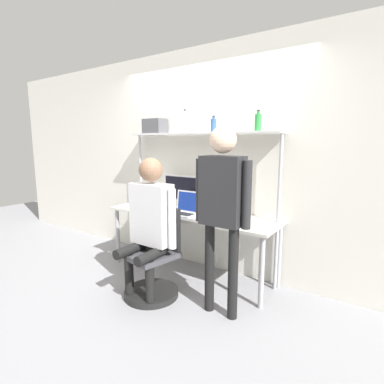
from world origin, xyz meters
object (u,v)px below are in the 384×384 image
(office_chair, at_px, (154,269))
(laptop, at_px, (186,207))
(person_standing, at_px, (222,198))
(person_seated, at_px, (149,217))
(monitor, at_px, (181,190))
(bottle_green, at_px, (258,122))
(storage_box, at_px, (155,126))
(cell_phone, at_px, (201,217))
(bottle_blue, at_px, (214,125))
(bottle_clear, at_px, (185,123))

(office_chair, bearing_deg, laptop, 92.12)
(person_standing, bearing_deg, person_seated, -170.74)
(monitor, xyz_separation_m, office_chair, (0.25, -0.81, -0.69))
(bottle_green, height_order, storage_box, bottle_green)
(storage_box, bearing_deg, cell_phone, -18.55)
(storage_box, bearing_deg, laptop, -19.47)
(cell_phone, xyz_separation_m, bottle_blue, (-0.04, 0.31, 1.01))
(person_seated, distance_m, bottle_blue, 1.28)
(bottle_blue, height_order, bottle_clear, bottle_clear)
(monitor, distance_m, person_seated, 0.89)
(bottle_blue, relative_size, storage_box, 0.63)
(person_seated, distance_m, bottle_green, 1.48)
(person_seated, xyz_separation_m, person_standing, (0.75, 0.12, 0.25))
(bottle_clear, bearing_deg, cell_phone, -35.11)
(bottle_clear, distance_m, storage_box, 0.48)
(office_chair, xyz_separation_m, storage_box, (-0.68, 0.83, 1.50))
(monitor, relative_size, bottle_green, 2.28)
(storage_box, bearing_deg, office_chair, -50.66)
(office_chair, bearing_deg, monitor, 107.16)
(bottle_blue, relative_size, bottle_clear, 0.66)
(cell_phone, bearing_deg, bottle_blue, 96.99)
(cell_phone, distance_m, bottle_blue, 1.06)
(person_standing, height_order, storage_box, storage_box)
(office_chair, bearing_deg, storage_box, 129.34)
(storage_box, bearing_deg, monitor, -2.35)
(bottle_green, bearing_deg, person_standing, -90.10)
(bottle_clear, bearing_deg, office_chair, -76.76)
(cell_phone, distance_m, office_chair, 0.74)
(bottle_blue, bearing_deg, person_seated, -104.00)
(cell_phone, height_order, bottle_blue, bottle_blue)
(person_standing, bearing_deg, monitor, 143.69)
(bottle_blue, bearing_deg, person_standing, -54.44)
(monitor, distance_m, person_standing, 1.24)
(laptop, bearing_deg, bottle_blue, 45.16)
(person_seated, distance_m, person_standing, 0.80)
(bottle_green, relative_size, bottle_blue, 1.18)
(monitor, relative_size, laptop, 1.53)
(person_standing, distance_m, bottle_clear, 1.39)
(monitor, bearing_deg, laptop, -43.24)
(person_standing, relative_size, storage_box, 5.95)
(person_seated, distance_m, bottle_clear, 1.31)
(bottle_green, distance_m, bottle_blue, 0.53)
(monitor, xyz_separation_m, bottle_clear, (0.06, 0.02, 0.83))
(bottle_blue, bearing_deg, bottle_green, 0.00)
(monitor, distance_m, bottle_clear, 0.83)
(bottle_blue, bearing_deg, storage_box, 180.00)
(monitor, height_order, office_chair, monitor)
(cell_phone, distance_m, bottle_clear, 1.18)
(laptop, bearing_deg, bottle_green, 16.85)
(office_chair, xyz_separation_m, bottle_blue, (0.21, 0.83, 1.49))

